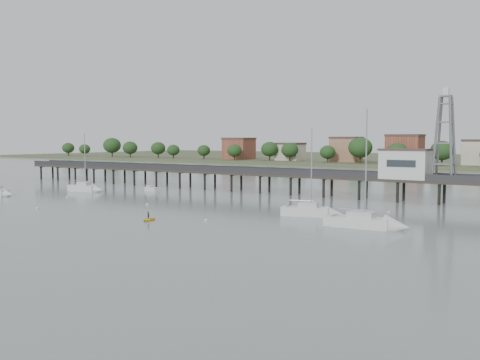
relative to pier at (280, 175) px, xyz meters
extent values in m
plane|color=slate|center=(0.00, -60.00, -3.79)|extent=(500.00, 500.00, 0.00)
cube|color=#2D2823|center=(0.00, 0.00, -0.04)|extent=(150.00, 5.00, 0.50)
cube|color=#333335|center=(0.00, -2.40, 0.76)|extent=(150.00, 0.12, 1.10)
cube|color=#333335|center=(0.00, 2.40, 0.76)|extent=(150.00, 0.12, 1.10)
cylinder|color=black|center=(-73.00, -1.90, -1.99)|extent=(0.50, 0.50, 4.40)
cylinder|color=black|center=(-73.00, 1.90, -1.99)|extent=(0.50, 0.50, 4.40)
cylinder|color=black|center=(0.00, -1.90, -1.99)|extent=(0.50, 0.50, 4.40)
cylinder|color=black|center=(0.00, 1.90, -1.99)|extent=(0.50, 0.50, 4.40)
cube|color=silver|center=(25.00, 0.00, 2.71)|extent=(8.00, 5.00, 5.00)
cube|color=#4C3833|center=(25.00, 0.00, 5.36)|extent=(8.40, 5.40, 0.30)
cube|color=slate|center=(31.50, 0.00, 14.36)|extent=(1.80, 1.80, 0.30)
cube|color=silver|center=(31.50, 0.00, 15.11)|extent=(0.90, 0.90, 1.20)
cube|color=silver|center=(28.44, -30.84, -3.32)|extent=(7.26, 3.15, 1.65)
cone|color=silver|center=(32.88, -30.60, -3.32)|extent=(3.11, 2.93, 2.77)
cube|color=silver|center=(28.44, -30.84, -2.14)|extent=(3.28, 2.38, 0.75)
cylinder|color=#A5A8AA|center=(28.93, -30.81, 4.18)|extent=(0.18, 0.18, 13.34)
cylinder|color=#A5A8AA|center=(27.26, -30.91, -1.59)|extent=(4.15, 0.35, 0.12)
cube|color=silver|center=(-36.58, -18.45, -3.32)|extent=(6.09, 3.13, 1.65)
cone|color=silver|center=(-32.99, -17.89, -3.32)|extent=(2.74, 2.61, 2.26)
cube|color=silver|center=(-36.58, -18.45, -2.14)|extent=(2.83, 2.18, 0.75)
cylinder|color=#A5A8AA|center=(-36.18, -18.39, 2.95)|extent=(0.18, 0.18, 10.90)
cylinder|color=#A5A8AA|center=(-37.54, -18.60, -1.59)|extent=(3.37, 0.64, 0.12)
cube|color=silver|center=(18.60, -25.47, -3.32)|extent=(6.39, 3.80, 1.65)
cone|color=silver|center=(22.22, -24.50, -3.32)|extent=(3.01, 2.90, 2.33)
cube|color=silver|center=(18.60, -25.47, -2.14)|extent=(3.05, 2.49, 0.75)
cylinder|color=#A5A8AA|center=(19.00, -25.36, 3.12)|extent=(0.18, 0.18, 11.23)
cylinder|color=#A5A8AA|center=(17.64, -25.73, -1.59)|extent=(3.41, 1.02, 0.12)
cone|color=silver|center=(-40.83, -33.19, -3.32)|extent=(2.46, 2.34, 2.05)
cube|color=silver|center=(-24.77, -10.45, -3.45)|extent=(3.78, 2.16, 0.99)
cube|color=silver|center=(-25.55, -10.29, -2.86)|extent=(1.40, 1.40, 0.59)
imported|color=yellow|center=(2.39, -41.07, -3.79)|extent=(1.76, 0.79, 2.38)
imported|color=black|center=(2.39, -41.07, -3.79)|extent=(0.38, 1.00, 0.24)
ellipsoid|color=beige|center=(-30.02, -28.13, -3.71)|extent=(0.56, 0.56, 0.39)
ellipsoid|color=beige|center=(-9.79, -28.15, -3.71)|extent=(0.56, 0.56, 0.39)
ellipsoid|color=beige|center=(27.14, -15.56, -3.71)|extent=(0.56, 0.56, 0.39)
ellipsoid|color=beige|center=(-20.77, -41.45, -3.71)|extent=(0.56, 0.56, 0.39)
ellipsoid|color=beige|center=(9.00, -36.94, -3.71)|extent=(0.56, 0.56, 0.39)
cube|color=#475133|center=(0.00, 185.00, -3.29)|extent=(500.00, 170.00, 1.40)
cube|color=brown|center=(-90.00, 123.00, 1.91)|extent=(13.00, 10.50, 9.00)
cube|color=brown|center=(-62.00, 123.00, 1.91)|extent=(13.00, 10.50, 9.00)
cube|color=brown|center=(-35.00, 123.00, 1.91)|extent=(13.00, 10.50, 9.00)
cube|color=brown|center=(-10.00, 123.00, 1.91)|extent=(13.00, 10.50, 9.00)
cube|color=brown|center=(18.00, 123.00, 1.91)|extent=(13.00, 10.50, 9.00)
ellipsoid|color=#183817|center=(-120.00, 111.00, 2.21)|extent=(8.00, 8.00, 6.80)
ellipsoid|color=#183817|center=(0.00, 111.00, 2.21)|extent=(8.00, 8.00, 6.80)
camera|label=1|loc=(51.59, -94.17, 7.21)|focal=40.00mm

